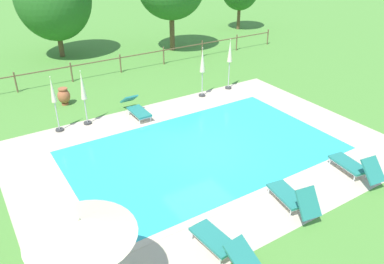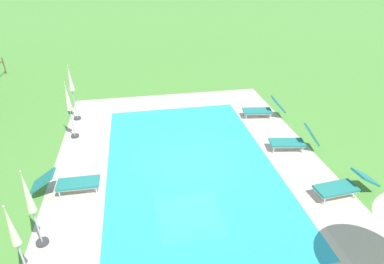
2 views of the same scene
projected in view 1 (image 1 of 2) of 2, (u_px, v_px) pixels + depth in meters
name	position (u px, v px, depth m)	size (l,w,h in m)	color
ground_plane	(204.00, 150.00, 14.00)	(160.00, 160.00, 0.00)	#518E38
pool_deck_paving	(204.00, 150.00, 14.00)	(13.40, 9.58, 0.01)	beige
swimming_pool_water	(204.00, 150.00, 14.00)	(9.65, 5.83, 0.01)	#2DB7C6
pool_coping_rim	(204.00, 150.00, 13.99)	(10.13, 6.31, 0.01)	beige
sun_lounger_north_near_steps	(355.00, 166.00, 12.37)	(0.87, 1.97, 0.95)	#237A70
sun_lounger_north_mid	(136.00, 108.00, 16.42)	(0.62, 2.02, 0.81)	#237A70
sun_lounger_north_far	(221.00, 243.00, 9.35)	(0.78, 2.08, 0.78)	#237A70
sun_lounger_north_end	(293.00, 197.00, 10.90)	(0.89, 1.90, 1.01)	#237A70
patio_umbrella_open_foreground	(80.00, 228.00, 7.39)	(2.22, 2.22, 2.31)	#383838
patio_umbrella_closed_row_west	(202.00, 65.00, 17.81)	(0.32, 0.32, 2.41)	#383838
patio_umbrella_closed_row_mid_west	(83.00, 91.00, 15.21)	(0.32, 0.32, 2.33)	#383838
patio_umbrella_closed_row_centre	(230.00, 56.00, 18.64)	(0.32, 0.32, 2.53)	#383838
patio_umbrella_closed_row_mid_east	(54.00, 98.00, 14.68)	(0.32, 0.32, 2.32)	#383838
terracotta_urn_near_fence	(64.00, 96.00, 17.45)	(0.57, 0.57, 0.81)	#A85B38
perimeter_fence	(120.00, 61.00, 21.30)	(22.25, 0.08, 1.05)	brown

